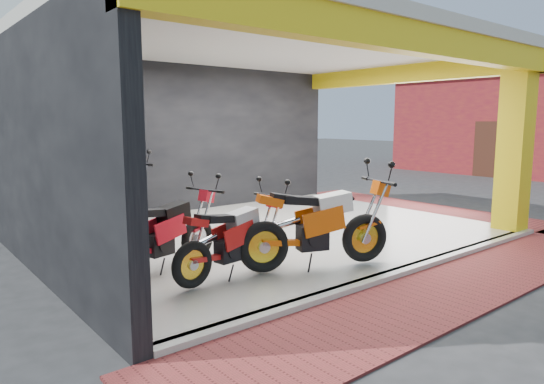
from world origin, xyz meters
The scene contains 15 objects.
ground centered at (0.00, 0.00, 0.00)m, with size 80.00×80.00×0.00m, color #2D2D30.
showroom_floor centered at (0.00, 2.00, 0.05)m, with size 8.00×6.00×0.10m, color silver.
showroom_ceiling centered at (0.00, 2.00, 3.60)m, with size 8.40×6.40×0.20m, color beige.
back_wall centered at (0.00, 5.10, 1.75)m, with size 8.20×0.20×3.50m, color black.
left_wall centered at (-4.10, 2.00, 1.75)m, with size 0.20×6.20×3.50m, color black.
corner_column centered at (3.75, -0.75, 1.75)m, with size 0.50×0.50×3.50m, color yellow.
header_beam_front centered at (0.00, -1.00, 3.30)m, with size 8.40×0.30×0.40m, color yellow.
header_beam_right centered at (4.00, 2.00, 3.30)m, with size 0.30×6.40×0.40m, color yellow.
floor_kerb centered at (0.00, -1.02, 0.05)m, with size 8.00×0.20×0.10m, color silver.
paver_front centered at (0.00, -1.80, 0.01)m, with size 9.00×1.40×0.03m, color maroon.
paver_right centered at (4.80, 2.00, 0.01)m, with size 1.40×7.00×0.03m, color maroon.
moto_hero centered at (-0.34, -0.50, 0.84)m, with size 2.42×0.89×1.48m, color #E25509, non-canonical shape.
moto_row_a centered at (-1.59, 0.29, 0.72)m, with size 2.02×0.75×1.23m, color red, non-canonical shape.
moto_row_b centered at (-2.16, 1.20, 0.74)m, with size 2.09×0.77×1.28m, color red, non-canonical shape.
moto_row_d centered at (-1.83, 4.38, 0.83)m, with size 2.40×0.89×1.47m, color black, non-canonical shape.
Camera 1 is at (-5.81, -5.04, 2.19)m, focal length 32.00 mm.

